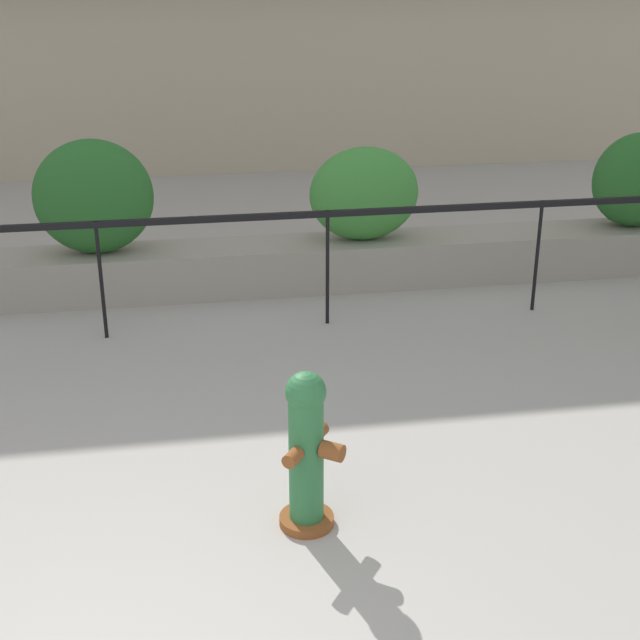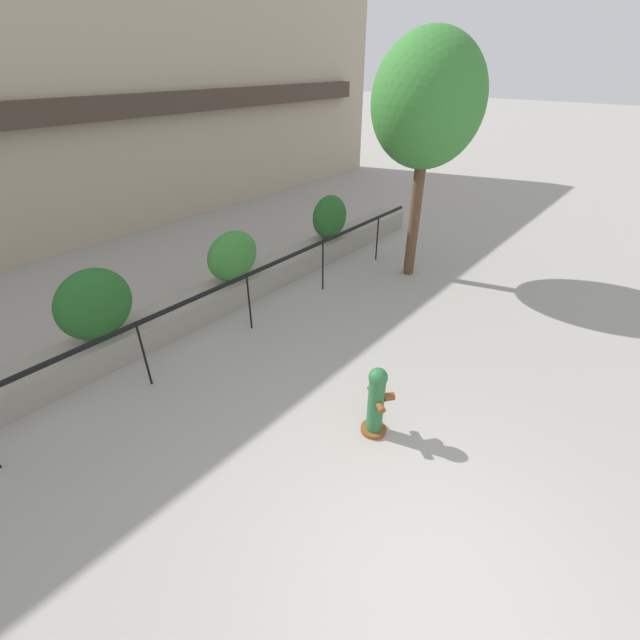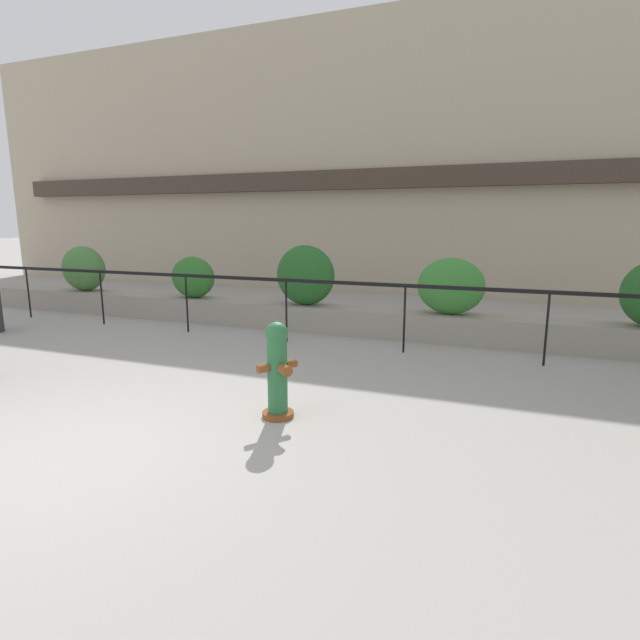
% 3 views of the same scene
% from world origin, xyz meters
% --- Properties ---
extents(ground_plane, '(120.00, 120.00, 0.00)m').
position_xyz_m(ground_plane, '(0.00, 0.00, 0.00)').
color(ground_plane, '#9E9991').
extents(planter_wall_low, '(18.00, 0.70, 0.50)m').
position_xyz_m(planter_wall_low, '(0.00, 6.00, 0.25)').
color(planter_wall_low, gray).
rests_on(planter_wall_low, ground).
extents(fence_railing_segment, '(15.00, 0.05, 1.15)m').
position_xyz_m(fence_railing_segment, '(-0.00, 4.90, 1.02)').
color(fence_railing_segment, black).
rests_on(fence_railing_segment, ground).
extents(hedge_bush_2, '(1.22, 0.64, 1.19)m').
position_xyz_m(hedge_bush_2, '(-0.09, 6.00, 1.09)').
color(hedge_bush_2, '#235B23').
rests_on(hedge_bush_2, planter_wall_low).
extents(hedge_bush_3, '(1.19, 0.60, 1.01)m').
position_xyz_m(hedge_bush_3, '(2.74, 6.00, 1.01)').
color(hedge_bush_3, '#387F33').
rests_on(hedge_bush_3, planter_wall_low).
extents(hedge_bush_4, '(1.04, 0.70, 1.07)m').
position_xyz_m(hedge_bush_4, '(5.88, 6.00, 1.03)').
color(hedge_bush_4, '#235B23').
rests_on(hedge_bush_4, planter_wall_low).
extents(fire_hydrant, '(0.49, 0.49, 1.08)m').
position_xyz_m(fire_hydrant, '(1.43, 1.61, 0.55)').
color(fire_hydrant, brown).
rests_on(fire_hydrant, ground).
extents(street_tree, '(2.43, 2.18, 4.98)m').
position_xyz_m(street_tree, '(6.26, 3.85, 3.68)').
color(street_tree, brown).
rests_on(street_tree, ground).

